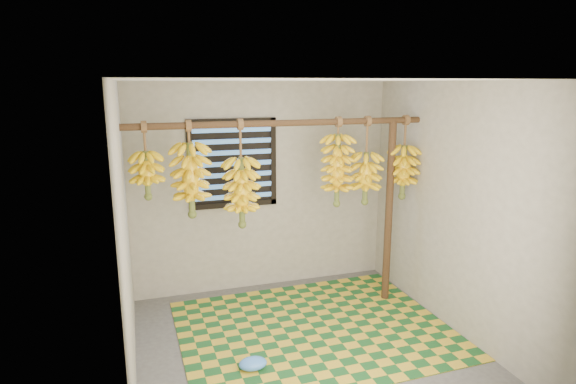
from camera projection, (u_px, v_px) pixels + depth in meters
name	position (u px, v px, depth m)	size (l,w,h in m)	color
floor	(306.00, 348.00, 4.43)	(3.00, 3.00, 0.01)	#474747
ceiling	(309.00, 80.00, 3.90)	(3.00, 3.00, 0.01)	silver
wall_back	(263.00, 187.00, 5.56)	(3.00, 0.01, 2.40)	gray
wall_left	(125.00, 239.00, 3.72)	(0.01, 3.00, 2.40)	gray
wall_right	(454.00, 209.00, 4.62)	(0.01, 3.00, 2.40)	gray
window	(233.00, 164.00, 5.37)	(1.00, 0.04, 1.00)	black
hanging_pole	(283.00, 123.00, 4.64)	(0.06, 0.06, 3.00)	#492F1A
support_post	(389.00, 213.00, 5.22)	(0.08, 0.08, 2.00)	#492F1A
woven_mat	(314.00, 329.00, 4.75)	(2.59, 2.07, 0.01)	#164D20
plastic_bag	(253.00, 364.00, 4.07)	(0.24, 0.18, 0.10)	#3F83ED
banana_bunch_a	(147.00, 175.00, 4.35)	(0.29, 0.29, 0.71)	brown
banana_bunch_b	(191.00, 180.00, 4.48)	(0.35, 0.35, 0.91)	brown
banana_bunch_c	(242.00, 192.00, 4.66)	(0.34, 0.34, 1.05)	brown
banana_bunch_d	(337.00, 170.00, 4.92)	(0.34, 0.34, 0.92)	brown
banana_bunch_e	(366.00, 178.00, 5.04)	(0.32, 0.32, 0.92)	brown
banana_bunch_f	(403.00, 172.00, 5.17)	(0.31, 0.31, 0.89)	brown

